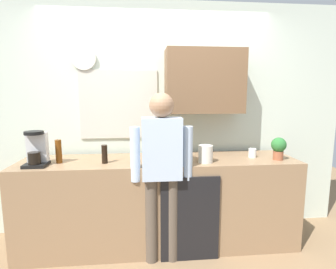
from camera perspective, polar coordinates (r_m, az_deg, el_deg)
ground_plane at (r=2.85m, az=-1.27°, el=-25.17°), size 8.00×8.00×0.00m
kitchen_counter at (r=2.90m, az=-1.77°, el=-14.23°), size 2.82×0.64×0.92m
dishwasher_panel at (r=2.65m, az=4.76°, el=-17.68°), size 0.56×0.02×0.83m
back_wall_assembly at (r=3.08m, az=-1.28°, el=4.43°), size 4.42×0.42×2.60m
coffee_maker at (r=2.78m, az=-26.34°, el=-3.03°), size 0.20×0.20×0.33m
bottle_olive_oil at (r=2.63m, az=-2.45°, el=-3.19°), size 0.06×0.06×0.25m
bottle_amber_beer at (r=2.79m, az=-22.36°, el=-3.36°), size 0.06×0.06×0.23m
bottle_dark_sauce at (r=2.65m, az=-13.42°, el=-4.11°), size 0.06×0.06×0.18m
bottle_green_wine at (r=2.66m, az=0.73°, el=-2.53°), size 0.07×0.07×0.30m
cup_white_mug at (r=2.97m, az=17.60°, el=-3.78°), size 0.08×0.08×0.10m
cup_yellow_cup at (r=2.96m, az=-3.94°, el=-3.50°), size 0.07×0.07×0.09m
potted_plant at (r=2.94m, az=22.59°, el=-2.49°), size 0.15×0.15×0.23m
storage_canister at (r=2.64m, az=8.04°, el=-4.13°), size 0.14×0.14×0.17m
person_at_sink at (r=2.46m, az=-1.34°, el=-6.46°), size 0.57×0.22×1.60m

